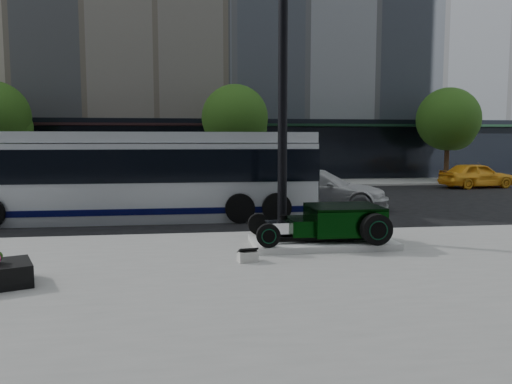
{
  "coord_description": "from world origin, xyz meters",
  "views": [
    {
      "loc": [
        -1.75,
        -15.65,
        2.68
      ],
      "look_at": [
        0.18,
        -1.73,
        1.2
      ],
      "focal_mm": 35.0,
      "sensor_mm": 36.0,
      "label": 1
    }
  ],
  "objects": [
    {
      "name": "info_plaque",
      "position": [
        -0.52,
        -5.41,
        0.24
      ],
      "size": [
        0.44,
        0.36,
        0.31
      ],
      "color": "silver",
      "rests_on": "sidewalk_near"
    },
    {
      "name": "ground",
      "position": [
        0.0,
        0.0,
        0.0
      ],
      "size": [
        120.0,
        120.0,
        0.0
      ],
      "primitive_type": "plane",
      "color": "black",
      "rests_on": "ground"
    },
    {
      "name": "lamppost",
      "position": [
        0.77,
        -2.56,
        3.96
      ],
      "size": [
        0.46,
        0.46,
        8.31
      ],
      "color": "black",
      "rests_on": "sidewalk_near"
    },
    {
      "name": "display_plinth",
      "position": [
        1.48,
        -4.01,
        0.2
      ],
      "size": [
        3.4,
        1.8,
        0.15
      ],
      "primitive_type": "cube",
      "color": "silver",
      "rests_on": "sidewalk_near"
    },
    {
      "name": "transit_bus",
      "position": [
        -3.47,
        1.46,
        1.49
      ],
      "size": [
        12.12,
        2.88,
        2.92
      ],
      "color": "silver",
      "rests_on": "ground"
    },
    {
      "name": "sidewalk_near",
      "position": [
        0.0,
        -10.5,
        0.06
      ],
      "size": [
        70.0,
        17.0,
        0.12
      ],
      "primitive_type": "cube",
      "color": "gray",
      "rests_on": "ground"
    },
    {
      "name": "white_sedan",
      "position": [
        3.16,
        2.83,
        0.78
      ],
      "size": [
        5.79,
        4.04,
        1.56
      ],
      "primitive_type": "imported",
      "rotation": [
        0.0,
        0.0,
        1.19
      ],
      "color": "silver",
      "rests_on": "ground"
    },
    {
      "name": "street_trees",
      "position": [
        1.15,
        13.07,
        3.77
      ],
      "size": [
        29.8,
        3.8,
        5.7
      ],
      "color": "black",
      "rests_on": "sidewalk_far"
    },
    {
      "name": "sidewalk_far",
      "position": [
        0.0,
        14.0,
        0.06
      ],
      "size": [
        70.0,
        4.0,
        0.12
      ],
      "primitive_type": "cube",
      "color": "gray",
      "rests_on": "ground"
    },
    {
      "name": "hot_rod",
      "position": [
        1.81,
        -4.01,
        0.7
      ],
      "size": [
        3.22,
        2.0,
        0.81
      ],
      "color": "black",
      "rests_on": "display_plinth"
    },
    {
      "name": "yellow_taxi",
      "position": [
        14.26,
        10.19,
        0.7
      ],
      "size": [
        4.31,
        2.19,
        1.41
      ],
      "primitive_type": "imported",
      "rotation": [
        0.0,
        0.0,
        1.7
      ],
      "color": "yellow",
      "rests_on": "ground"
    }
  ]
}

